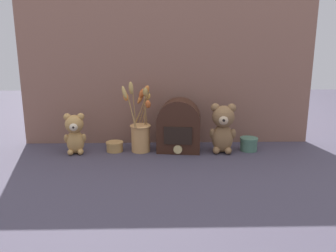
{
  "coord_description": "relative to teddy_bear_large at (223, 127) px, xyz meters",
  "views": [
    {
      "loc": [
        -0.04,
        -1.58,
        0.53
      ],
      "look_at": [
        0.0,
        0.02,
        0.12
      ],
      "focal_mm": 38.0,
      "sensor_mm": 36.0,
      "label": 1
    }
  ],
  "objects": [
    {
      "name": "teddy_bear_large",
      "position": [
        0.0,
        0.0,
        0.0
      ],
      "size": [
        0.13,
        0.12,
        0.23
      ],
      "color": "olive",
      "rests_on": "ground"
    },
    {
      "name": "decorative_tin_tall",
      "position": [
        0.13,
        0.02,
        -0.09
      ],
      "size": [
        0.08,
        0.08,
        0.06
      ],
      "color": "#47705B",
      "rests_on": "ground"
    },
    {
      "name": "vintage_radio",
      "position": [
        -0.2,
        0.03,
        -0.0
      ],
      "size": [
        0.21,
        0.15,
        0.25
      ],
      "color": "#381E14",
      "rests_on": "ground"
    },
    {
      "name": "ground_plane",
      "position": [
        -0.25,
        -0.0,
        -0.12
      ],
      "size": [
        4.0,
        4.0,
        0.0
      ],
      "primitive_type": "plane",
      "color": "#3D3847"
    },
    {
      "name": "teddy_bear_medium",
      "position": [
        -0.68,
        -0.0,
        -0.02
      ],
      "size": [
        0.1,
        0.1,
        0.19
      ],
      "color": "tan",
      "rests_on": "ground"
    },
    {
      "name": "decorative_tin_short",
      "position": [
        -0.5,
        0.02,
        -0.1
      ],
      "size": [
        0.08,
        0.08,
        0.05
      ],
      "color": "tan",
      "rests_on": "ground"
    },
    {
      "name": "backdrop_wall",
      "position": [
        -0.25,
        0.17,
        0.28
      ],
      "size": [
        1.43,
        0.02,
        0.79
      ],
      "color": "#845B4C",
      "rests_on": "ground"
    },
    {
      "name": "flower_vase",
      "position": [
        -0.38,
        0.03,
        -0.02
      ],
      "size": [
        0.14,
        0.17,
        0.33
      ],
      "color": "tan",
      "rests_on": "ground"
    }
  ]
}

